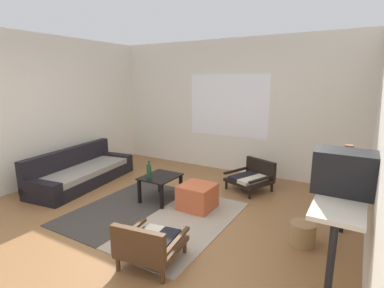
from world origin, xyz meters
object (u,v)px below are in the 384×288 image
(coffee_table, at_px, (160,181))
(armchair_by_window, at_px, (252,176))
(ottoman_orange, at_px, (197,197))
(glass_bottle, at_px, (149,171))
(clay_vase, at_px, (347,165))
(armchair_striped_foreground, at_px, (149,244))
(console_shelf, at_px, (342,196))
(wicker_basket, at_px, (302,234))
(couch, at_px, (81,173))
(crt_television, at_px, (344,172))

(coffee_table, xyz_separation_m, armchair_by_window, (1.09, 1.21, -0.09))
(ottoman_orange, relative_size, glass_bottle, 1.76)
(ottoman_orange, relative_size, clay_vase, 1.37)
(armchair_striped_foreground, bearing_deg, clay_vase, 39.86)
(ottoman_orange, height_order, glass_bottle, glass_bottle)
(console_shelf, relative_size, wicker_basket, 5.77)
(console_shelf, bearing_deg, wicker_basket, 148.35)
(clay_vase, height_order, glass_bottle, clay_vase)
(ottoman_orange, height_order, console_shelf, console_shelf)
(coffee_table, distance_m, armchair_striped_foreground, 1.69)
(couch, distance_m, ottoman_orange, 2.41)
(couch, distance_m, clay_vase, 4.39)
(console_shelf, xyz_separation_m, crt_television, (-0.00, -0.15, 0.29))
(armchair_striped_foreground, relative_size, ottoman_orange, 1.45)
(couch, relative_size, armchair_by_window, 2.59)
(coffee_table, xyz_separation_m, glass_bottle, (-0.09, -0.16, 0.20))
(armchair_striped_foreground, height_order, crt_television, crt_television)
(console_shelf, bearing_deg, crt_television, -91.19)
(crt_television, height_order, glass_bottle, crt_television)
(console_shelf, height_order, wicker_basket, console_shelf)
(ottoman_orange, height_order, crt_television, crt_television)
(clay_vase, bearing_deg, glass_bottle, -177.34)
(ottoman_orange, height_order, clay_vase, clay_vase)
(clay_vase, bearing_deg, console_shelf, -90.00)
(armchair_by_window, xyz_separation_m, crt_television, (1.48, -1.79, 0.82))
(armchair_by_window, bearing_deg, crt_television, -50.39)
(crt_television, distance_m, wicker_basket, 1.06)
(coffee_table, bearing_deg, armchair_by_window, 47.98)
(armchair_by_window, height_order, console_shelf, console_shelf)
(armchair_striped_foreground, distance_m, glass_bottle, 1.63)
(crt_television, bearing_deg, armchair_by_window, 129.61)
(armchair_by_window, xyz_separation_m, armchair_striped_foreground, (-0.18, -2.63, 0.00))
(armchair_striped_foreground, bearing_deg, couch, 153.68)
(coffee_table, bearing_deg, wicker_basket, -5.09)
(crt_television, bearing_deg, couch, 173.83)
(armchair_striped_foreground, distance_m, crt_television, 2.03)
(armchair_striped_foreground, height_order, wicker_basket, armchair_striped_foreground)
(couch, height_order, console_shelf, console_shelf)
(crt_television, bearing_deg, coffee_table, 167.33)
(armchair_striped_foreground, height_order, console_shelf, console_shelf)
(clay_vase, relative_size, glass_bottle, 1.28)
(ottoman_orange, xyz_separation_m, wicker_basket, (1.54, -0.23, -0.05))
(couch, bearing_deg, crt_television, -6.17)
(couch, relative_size, wicker_basket, 7.40)
(couch, bearing_deg, armchair_striped_foreground, -26.32)
(couch, bearing_deg, armchair_by_window, 24.97)
(ottoman_orange, relative_size, crt_television, 0.92)
(couch, relative_size, crt_television, 4.12)
(armchair_by_window, bearing_deg, couch, -155.03)
(couch, relative_size, clay_vase, 6.15)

